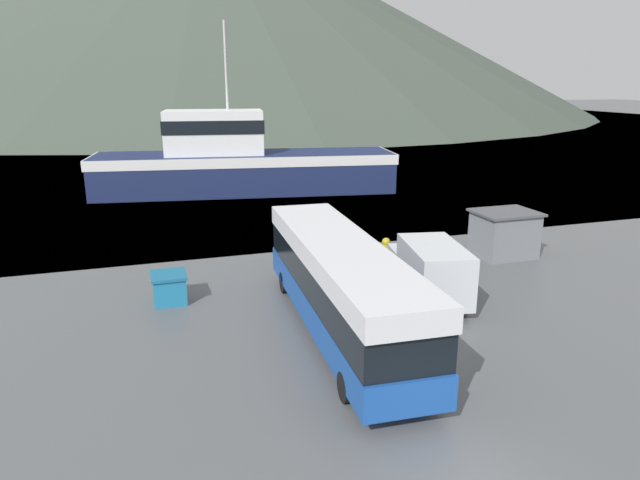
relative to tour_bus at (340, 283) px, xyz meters
The scene contains 8 objects.
water_surface 130.39m from the tour_bus, 90.07° to the left, with size 240.00×240.00×0.00m, color slate.
hill_backdrop 156.28m from the tour_bus, 83.76° to the left, with size 203.31×203.31×53.46m, color #3D473D.
tour_bus is the anchor object (origin of this frame).
delivery_van 5.09m from the tour_bus, 22.79° to the left, with size 3.18×6.05×2.47m.
fishing_boat 27.69m from the tour_bus, 87.15° to the left, with size 24.43×9.41×13.14m.
storage_bin 7.60m from the tour_bus, 139.25° to the left, with size 1.41×1.52×1.22m.
dock_kiosk 12.78m from the tour_bus, 28.59° to the left, with size 3.10×2.54×2.37m.
mooring_bollard 10.27m from the tour_bus, 56.26° to the left, with size 0.43×0.43×0.82m.
Camera 1 is at (-6.39, -9.04, 8.88)m, focal length 32.00 mm.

